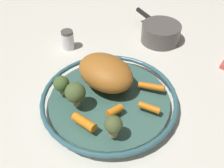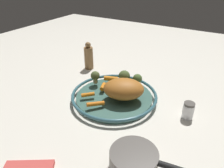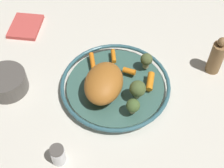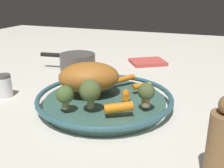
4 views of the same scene
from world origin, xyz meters
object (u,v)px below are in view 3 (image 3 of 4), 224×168
(saucepan, at_px, (6,83))
(baby_carrot_left, at_px, (129,71))
(roast_chicken_piece, at_px, (104,83))
(broccoli_floret_large, at_px, (146,60))
(pepper_mill, at_px, (217,57))
(baby_carrot_near_rim, at_px, (150,81))
(broccoli_floret_small, at_px, (138,88))
(baby_carrot_center, at_px, (92,62))
(dish_towel, at_px, (26,26))
(salt_shaker, at_px, (58,155))
(serving_bowl, at_px, (115,86))
(broccoli_floret_edge, at_px, (133,106))
(baby_carrot_right, at_px, (113,56))

(saucepan, bearing_deg, baby_carrot_left, -44.76)
(roast_chicken_piece, bearing_deg, broccoli_floret_large, -14.13)
(pepper_mill, bearing_deg, baby_carrot_near_rim, 150.98)
(broccoli_floret_large, xyz_separation_m, saucepan, (-0.33, 0.30, -0.03))
(roast_chicken_piece, bearing_deg, broccoli_floret_small, -61.96)
(baby_carrot_center, distance_m, dish_towel, 0.33)
(dish_towel, bearing_deg, baby_carrot_center, -88.66)
(baby_carrot_near_rim, xyz_separation_m, broccoli_floret_small, (-0.06, 0.00, 0.03))
(roast_chicken_piece, relative_size, salt_shaker, 2.43)
(serving_bowl, relative_size, saucepan, 1.66)
(pepper_mill, distance_m, saucepan, 0.68)
(salt_shaker, bearing_deg, baby_carrot_center, 25.94)
(pepper_mill, bearing_deg, broccoli_floret_edge, 164.16)
(baby_carrot_near_rim, xyz_separation_m, dish_towel, (-0.06, 0.53, -0.04))
(broccoli_floret_edge, height_order, broccoli_floret_large, broccoli_floret_large)
(broccoli_floret_large, xyz_separation_m, broccoli_floret_small, (-0.11, -0.05, 0.01))
(salt_shaker, bearing_deg, serving_bowl, 7.33)
(baby_carrot_right, bearing_deg, broccoli_floret_edge, -125.77)
(roast_chicken_piece, xyz_separation_m, dish_towel, (0.05, 0.44, -0.06))
(pepper_mill, height_order, dish_towel, pepper_mill)
(broccoli_floret_large, height_order, pepper_mill, pepper_mill)
(roast_chicken_piece, bearing_deg, baby_carrot_left, -8.69)
(serving_bowl, xyz_separation_m, salt_shaker, (-0.29, -0.04, 0.01))
(baby_carrot_right, bearing_deg, baby_carrot_near_rim, -93.94)
(broccoli_floret_large, distance_m, broccoli_floret_small, 0.12)
(saucepan, xyz_separation_m, dish_towel, (0.23, 0.18, -0.02))
(serving_bowl, xyz_separation_m, saucepan, (-0.22, 0.27, 0.01))
(baby_carrot_near_rim, relative_size, salt_shaker, 0.96)
(pepper_mill, bearing_deg, baby_carrot_right, 125.58)
(serving_bowl, xyz_separation_m, broccoli_floret_edge, (-0.05, -0.11, 0.05))
(baby_carrot_center, bearing_deg, baby_carrot_left, -69.80)
(baby_carrot_center, bearing_deg, baby_carrot_near_rim, -75.15)
(saucepan, height_order, dish_towel, saucepan)
(serving_bowl, bearing_deg, baby_carrot_near_rim, -51.76)
(serving_bowl, distance_m, saucepan, 0.34)
(pepper_mill, bearing_deg, broccoli_floret_small, 157.01)
(roast_chicken_piece, xyz_separation_m, pepper_mill, (0.32, -0.21, -0.01))
(broccoli_floret_small, height_order, pepper_mill, pepper_mill)
(broccoli_floret_edge, height_order, dish_towel, broccoli_floret_edge)
(serving_bowl, relative_size, salt_shaker, 5.42)
(broccoli_floret_small, bearing_deg, baby_carrot_right, 64.30)
(broccoli_floret_small, xyz_separation_m, salt_shaker, (-0.29, 0.05, -0.04))
(roast_chicken_piece, height_order, baby_carrot_near_rim, roast_chicken_piece)
(roast_chicken_piece, distance_m, baby_carrot_right, 0.14)
(broccoli_floret_edge, distance_m, broccoli_floret_large, 0.18)
(baby_carrot_right, bearing_deg, broccoli_floret_large, -70.67)
(baby_carrot_center, bearing_deg, baby_carrot_right, -31.08)
(baby_carrot_center, bearing_deg, saucepan, 146.22)
(broccoli_floret_large, bearing_deg, broccoli_floret_edge, -156.12)
(roast_chicken_piece, height_order, broccoli_floret_edge, roast_chicken_piece)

